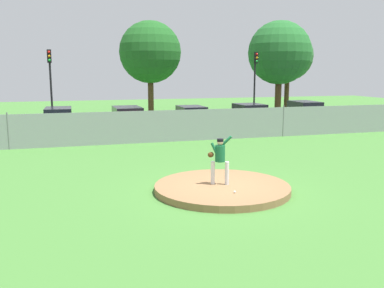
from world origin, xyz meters
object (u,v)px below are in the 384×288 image
at_px(parked_car_red, 128,120).
at_px(parked_car_navy, 191,118).
at_px(pitcher_youth, 220,156).
at_px(parked_car_slate, 304,114).
at_px(traffic_light_far, 255,74).
at_px(baseball, 235,192).
at_px(parked_car_teal, 59,121).
at_px(traffic_light_near, 50,75).
at_px(parked_car_charcoal, 249,117).

bearing_deg(parked_car_red, parked_car_navy, 5.85).
distance_m(pitcher_youth, parked_car_slate, 18.64).
height_order(pitcher_youth, parked_car_slate, pitcher_youth).
bearing_deg(parked_car_slate, traffic_light_far, 111.87).
height_order(parked_car_navy, traffic_light_far, traffic_light_far).
bearing_deg(baseball, pitcher_youth, 95.18).
distance_m(parked_car_teal, parked_car_slate, 17.09).
bearing_deg(pitcher_youth, parked_car_navy, 77.17).
distance_m(parked_car_teal, traffic_light_far, 16.04).
bearing_deg(parked_car_navy, parked_car_slate, -1.82).
distance_m(parked_car_slate, traffic_light_near, 18.23).
height_order(baseball, traffic_light_far, traffic_light_far).
relative_size(baseball, parked_car_teal, 0.02).
height_order(pitcher_youth, traffic_light_far, traffic_light_far).
distance_m(pitcher_youth, traffic_light_far, 21.61).
height_order(pitcher_youth, parked_car_charcoal, pitcher_youth).
bearing_deg(traffic_light_far, parked_car_navy, -146.92).
relative_size(baseball, parked_car_slate, 0.02).
height_order(parked_car_navy, parked_car_slate, parked_car_slate).
height_order(pitcher_youth, parked_car_teal, pitcher_youth).
height_order(baseball, traffic_light_near, traffic_light_near).
xyz_separation_m(parked_car_teal, parked_car_slate, (17.09, -0.48, 0.04)).
relative_size(parked_car_teal, traffic_light_near, 0.86).
bearing_deg(parked_car_teal, traffic_light_near, 97.68).
xyz_separation_m(pitcher_youth, traffic_light_far, (9.99, 19.00, 2.50)).
bearing_deg(parked_car_charcoal, parked_car_slate, 4.99).
bearing_deg(parked_car_teal, parked_car_charcoal, -3.99).
relative_size(parked_car_red, traffic_light_far, 0.88).
relative_size(pitcher_youth, parked_car_teal, 0.35).
xyz_separation_m(parked_car_charcoal, traffic_light_far, (2.68, 5.00, 2.86)).
bearing_deg(pitcher_youth, baseball, -84.82).
height_order(parked_car_slate, traffic_light_far, traffic_light_far).
relative_size(parked_car_red, traffic_light_near, 0.89).
bearing_deg(traffic_light_near, traffic_light_far, 2.15).
bearing_deg(parked_car_teal, parked_car_navy, -1.40).
bearing_deg(parked_car_red, parked_car_charcoal, -1.48).
bearing_deg(parked_car_slate, traffic_light_near, 167.12).
bearing_deg(traffic_light_near, parked_car_red, -41.88).
xyz_separation_m(baseball, parked_car_slate, (11.75, 15.47, 0.57)).
relative_size(pitcher_youth, parked_car_navy, 0.38).
bearing_deg(baseball, parked_car_red, 94.26).
bearing_deg(traffic_light_near, pitcher_youth, -72.74).
distance_m(baseball, parked_car_charcoal, 16.72).
relative_size(baseball, parked_car_red, 0.02).
bearing_deg(traffic_light_far, parked_car_slate, -68.13).
relative_size(pitcher_youth, parked_car_red, 0.34).
bearing_deg(parked_car_red, baseball, -85.74).
height_order(parked_car_red, traffic_light_near, traffic_light_near).
bearing_deg(parked_car_navy, traffic_light_near, 157.54).
bearing_deg(traffic_light_near, parked_car_navy, -22.46).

